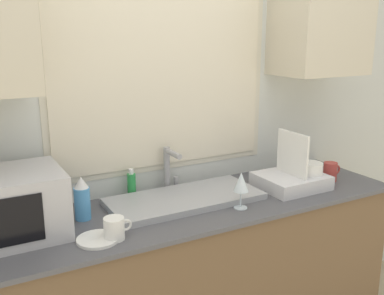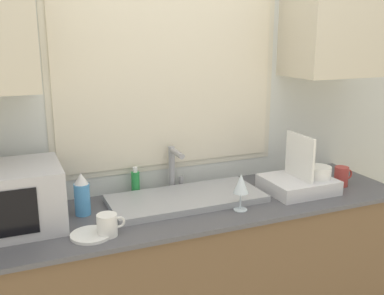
# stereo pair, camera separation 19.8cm
# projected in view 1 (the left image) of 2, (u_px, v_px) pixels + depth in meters

# --- Properties ---
(countertop) EXTENTS (2.10, 0.59, 0.90)m
(countertop) POSITION_uv_depth(u_px,v_px,m) (190.00, 291.00, 2.19)
(countertop) COLOR brown
(countertop) RESTS_ON ground_plane
(wall_back) EXTENTS (6.00, 0.38, 2.60)m
(wall_back) POSITION_uv_depth(u_px,v_px,m) (163.00, 93.00, 2.19)
(wall_back) COLOR silver
(wall_back) RESTS_ON ground_plane
(sink_basin) EXTENTS (0.72, 0.32, 0.03)m
(sink_basin) POSITION_uv_depth(u_px,v_px,m) (185.00, 199.00, 2.11)
(sink_basin) COLOR #9EA0A5
(sink_basin) RESTS_ON countertop
(faucet) EXTENTS (0.08, 0.16, 0.22)m
(faucet) POSITION_uv_depth(u_px,v_px,m) (169.00, 166.00, 2.23)
(faucet) COLOR #99999E
(faucet) RESTS_ON countertop
(microwave) EXTENTS (0.43, 0.35, 0.26)m
(microwave) POSITION_uv_depth(u_px,v_px,m) (5.00, 206.00, 1.73)
(microwave) COLOR #B2B2B7
(microwave) RESTS_ON countertop
(dish_rack) EXTENTS (0.33, 0.28, 0.29)m
(dish_rack) POSITION_uv_depth(u_px,v_px,m) (293.00, 178.00, 2.29)
(dish_rack) COLOR silver
(dish_rack) RESTS_ON countertop
(spray_bottle) EXTENTS (0.07, 0.07, 0.19)m
(spray_bottle) POSITION_uv_depth(u_px,v_px,m) (82.00, 199.00, 1.90)
(spray_bottle) COLOR #4C99D8
(spray_bottle) RESTS_ON countertop
(soap_bottle) EXTENTS (0.04, 0.04, 0.14)m
(soap_bottle) POSITION_uv_depth(u_px,v_px,m) (132.00, 184.00, 2.17)
(soap_bottle) COLOR #268C3F
(soap_bottle) RESTS_ON countertop
(mug_near_sink) EXTENTS (0.11, 0.08, 0.09)m
(mug_near_sink) POSITION_uv_depth(u_px,v_px,m) (115.00, 228.00, 1.72)
(mug_near_sink) COLOR white
(mug_near_sink) RESTS_ON countertop
(wine_glass) EXTENTS (0.07, 0.07, 0.17)m
(wine_glass) POSITION_uv_depth(u_px,v_px,m) (241.00, 183.00, 2.01)
(wine_glass) COLOR silver
(wine_glass) RESTS_ON countertop
(mug_by_rack) EXTENTS (0.11, 0.07, 0.10)m
(mug_by_rack) POSITION_uv_depth(u_px,v_px,m) (330.00, 172.00, 2.40)
(mug_by_rack) COLOR #A53833
(mug_by_rack) RESTS_ON countertop
(small_plate) EXTENTS (0.16, 0.16, 0.01)m
(small_plate) POSITION_uv_depth(u_px,v_px,m) (98.00, 239.00, 1.72)
(small_plate) COLOR white
(small_plate) RESTS_ON countertop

